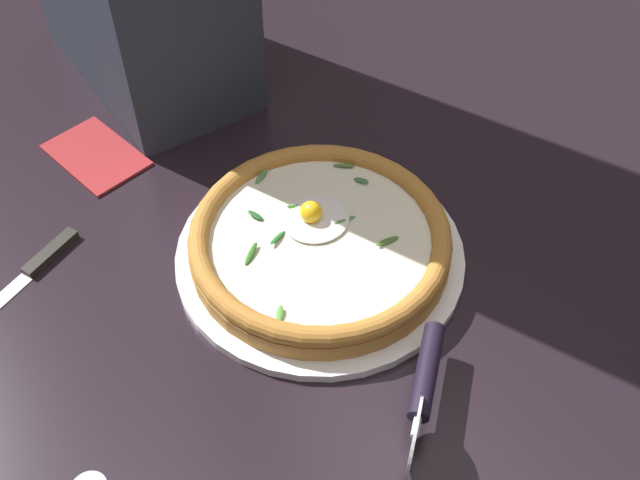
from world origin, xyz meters
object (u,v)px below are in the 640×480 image
pizza (320,240)px  table_knife (28,273)px  folded_napkin (95,154)px  pizza_cutter (424,387)px

pizza → table_knife: pizza is taller
pizza → folded_napkin: pizza is taller
pizza → pizza_cutter: (0.04, 0.22, 0.01)m
pizza → table_knife: 0.35m
pizza → pizza_cutter: 0.22m
pizza → table_knife: size_ratio=1.45×
pizza → pizza_cutter: bearing=79.3°
table_knife → folded_napkin: 0.21m
table_knife → folded_napkin: table_knife is taller
pizza → pizza_cutter: pizza_cutter is taller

